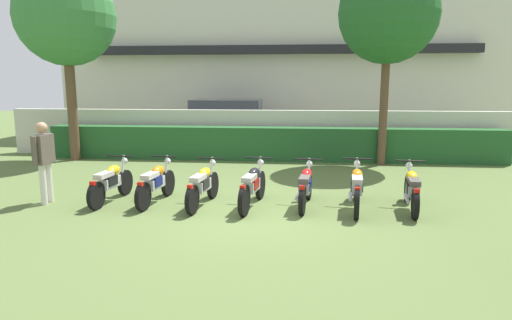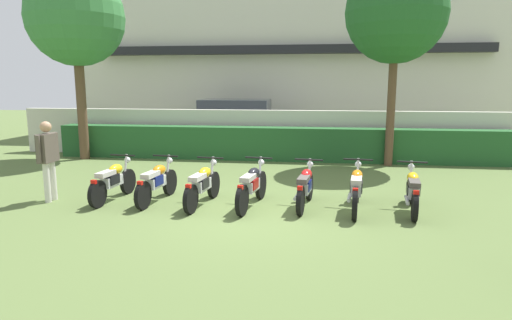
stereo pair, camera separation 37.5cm
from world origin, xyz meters
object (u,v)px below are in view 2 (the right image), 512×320
motorcycle_in_row_1 (157,182)px  motorcycle_in_row_2 (203,185)px  parked_car (239,124)px  motorcycle_in_row_4 (305,186)px  motorcycle_in_row_5 (356,188)px  tree_far_side (396,13)px  inspector_person (48,154)px  motorcycle_in_row_0 (113,181)px  motorcycle_in_row_3 (252,185)px  motorcycle_in_row_6 (412,190)px  tree_near_inspector (76,18)px

motorcycle_in_row_1 → motorcycle_in_row_2: (1.05, -0.13, 0.00)m
parked_car → motorcycle_in_row_4: bearing=-71.3°
parked_car → motorcycle_in_row_5: (3.88, -8.51, -0.48)m
parked_car → tree_far_side: size_ratio=0.74×
tree_far_side → motorcycle_in_row_1: 8.61m
tree_far_side → motorcycle_in_row_4: 6.96m
motorcycle_in_row_2 → inspector_person: inspector_person is taller
tree_far_side → motorcycle_in_row_0: 9.30m
motorcycle_in_row_3 → inspector_person: (-4.40, -0.14, 0.59)m
parked_car → motorcycle_in_row_2: 8.59m
tree_far_side → motorcycle_in_row_3: bearing=-124.3°
tree_far_side → motorcycle_in_row_6: 6.57m
motorcycle_in_row_4 → motorcycle_in_row_6: size_ratio=0.96×
tree_near_inspector → motorcycle_in_row_4: tree_near_inspector is taller
motorcycle_in_row_3 → motorcycle_in_row_4: (1.09, 0.12, -0.01)m
tree_near_inspector → motorcycle_in_row_3: 9.18m
parked_car → tree_near_inspector: tree_near_inspector is taller
parked_car → inspector_person: parked_car is taller
motorcycle_in_row_1 → motorcycle_in_row_6: (5.30, -0.04, -0.00)m
tree_far_side → motorcycle_in_row_5: (-1.42, -5.16, -4.09)m
tree_far_side → motorcycle_in_row_2: (-4.58, -5.20, -4.11)m
tree_near_inspector → motorcycle_in_row_1: tree_near_inspector is taller
motorcycle_in_row_0 → motorcycle_in_row_1: (0.99, 0.02, 0.00)m
motorcycle_in_row_0 → motorcycle_in_row_2: (2.03, -0.11, 0.00)m
motorcycle_in_row_5 → inspector_person: 6.54m
motorcycle_in_row_4 → tree_far_side: bearing=-18.6°
motorcycle_in_row_6 → motorcycle_in_row_0: bearing=97.0°
motorcycle_in_row_4 → motorcycle_in_row_3: bearing=103.5°
motorcycle_in_row_0 → motorcycle_in_row_4: bearing=-83.9°
motorcycle_in_row_1 → inspector_person: 2.40m
motorcycle_in_row_6 → motorcycle_in_row_4: bearing=95.7°
motorcycle_in_row_3 → motorcycle_in_row_5: motorcycle_in_row_5 is taller
tree_near_inspector → motorcycle_in_row_5: (8.58, -5.03, -4.13)m
tree_near_inspector → inspector_person: (2.06, -5.19, -3.55)m
motorcycle_in_row_6 → inspector_person: bearing=98.8°
motorcycle_in_row_4 → inspector_person: inspector_person is taller
parked_car → motorcycle_in_row_1: (-0.32, -8.41, -0.49)m
motorcycle_in_row_1 → motorcycle_in_row_4: (3.18, 0.01, -0.00)m
motorcycle_in_row_4 → motorcycle_in_row_5: 1.03m
tree_far_side → motorcycle_in_row_3: 7.49m
motorcycle_in_row_1 → motorcycle_in_row_4: bearing=-83.2°
tree_near_inspector → motorcycle_in_row_6: bearing=-27.2°
motorcycle_in_row_2 → motorcycle_in_row_3: motorcycle_in_row_3 is taller
motorcycle_in_row_3 → motorcycle_in_row_4: 1.10m
motorcycle_in_row_5 → motorcycle_in_row_4: bearing=90.8°
motorcycle_in_row_0 → motorcycle_in_row_5: 5.19m
parked_car → tree_near_inspector: bearing=-143.6°
motorcycle_in_row_5 → inspector_person: inspector_person is taller
tree_far_side → motorcycle_in_row_0: (-6.61, -5.09, -4.11)m
parked_car → tree_far_side: tree_far_side is taller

